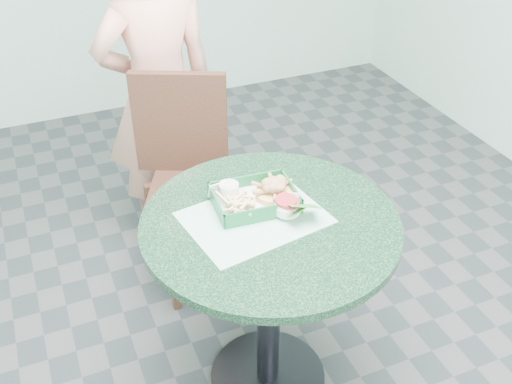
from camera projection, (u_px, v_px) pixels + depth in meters
name	position (u px, v px, depth m)	size (l,w,h in m)	color
floor	(268.00, 377.00, 2.32)	(4.00, 5.00, 0.02)	#303335
cafe_table	(270.00, 265.00, 1.99)	(0.83, 0.83, 0.75)	#222228
dining_chair	(190.00, 168.00, 2.57)	(0.40, 0.40, 0.93)	#3C2917
diner_person	(159.00, 94.00, 2.65)	(0.55, 0.36, 1.51)	#E99A86
placemat	(254.00, 223.00, 1.90)	(0.42, 0.32, 0.00)	#8EC5B6
food_basket	(255.00, 206.00, 1.95)	(0.26, 0.19, 0.05)	#166130
crab_sandwich	(274.00, 192.00, 1.96)	(0.13, 0.13, 0.07)	tan
fries_pile	(239.00, 209.00, 1.90)	(0.12, 0.13, 0.05)	#D6BB81
sauce_ramekin	(229.00, 194.00, 1.94)	(0.06, 0.06, 0.04)	white
garnish_cup	(292.00, 210.00, 1.89)	(0.12, 0.12, 0.05)	silver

